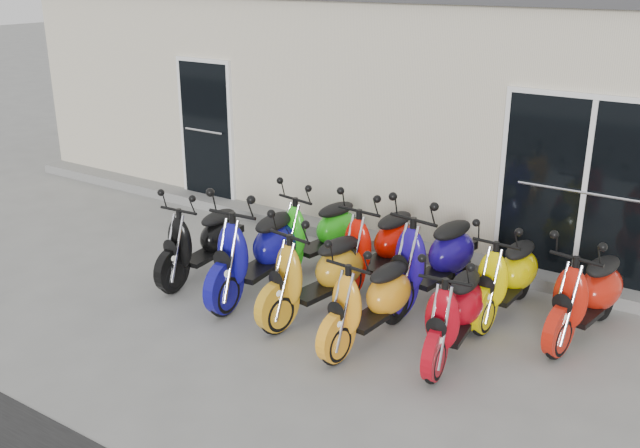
% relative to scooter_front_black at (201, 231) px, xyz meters
% --- Properties ---
extents(ground, '(80.00, 80.00, 0.00)m').
position_rel_scooter_front_black_xyz_m(ground, '(1.30, 0.07, -0.60)').
color(ground, gray).
rests_on(ground, ground).
extents(building, '(14.00, 6.00, 3.20)m').
position_rel_scooter_front_black_xyz_m(building, '(1.30, 5.27, 1.00)').
color(building, beige).
rests_on(building, ground).
extents(front_step, '(14.00, 0.40, 0.15)m').
position_rel_scooter_front_black_xyz_m(front_step, '(1.30, 2.09, -0.53)').
color(front_step, gray).
rests_on(front_step, ground).
extents(door_left, '(1.07, 0.08, 2.22)m').
position_rel_scooter_front_black_xyz_m(door_left, '(-1.90, 2.24, 0.66)').
color(door_left, black).
rests_on(door_left, front_step).
extents(door_right, '(2.02, 0.08, 2.22)m').
position_rel_scooter_front_black_xyz_m(door_right, '(3.90, 2.24, 0.66)').
color(door_right, black).
rests_on(door_right, front_step).
extents(scooter_front_black, '(0.71, 1.67, 1.20)m').
position_rel_scooter_front_black_xyz_m(scooter_front_black, '(0.00, 0.00, 0.00)').
color(scooter_front_black, black).
rests_on(scooter_front_black, ground).
extents(scooter_front_blue, '(0.84, 1.92, 1.38)m').
position_rel_scooter_front_black_xyz_m(scooter_front_blue, '(0.87, -0.02, 0.09)').
color(scooter_front_blue, '#100D80').
rests_on(scooter_front_blue, ground).
extents(scooter_front_orange_a, '(0.89, 1.80, 1.27)m').
position_rel_scooter_front_black_xyz_m(scooter_front_orange_a, '(1.74, -0.07, 0.04)').
color(scooter_front_orange_a, gold).
rests_on(scooter_front_orange_a, ground).
extents(scooter_front_orange_b, '(0.71, 1.64, 1.18)m').
position_rel_scooter_front_black_xyz_m(scooter_front_orange_b, '(2.53, -0.28, -0.01)').
color(scooter_front_orange_b, '#FFA11D').
rests_on(scooter_front_orange_b, ground).
extents(scooter_front_red, '(0.76, 1.65, 1.18)m').
position_rel_scooter_front_black_xyz_m(scooter_front_red, '(3.34, -0.05, -0.01)').
color(scooter_front_red, '#AD0814').
rests_on(scooter_front_red, ground).
extents(scooter_back_green, '(0.86, 1.74, 1.23)m').
position_rel_scooter_front_black_xyz_m(scooter_back_green, '(1.00, 1.03, 0.01)').
color(scooter_back_green, '#29CC1A').
rests_on(scooter_back_green, ground).
extents(scooter_back_red, '(0.74, 1.78, 1.28)m').
position_rel_scooter_front_black_xyz_m(scooter_back_red, '(1.89, 1.00, 0.04)').
color(scooter_back_red, red).
rests_on(scooter_back_red, ground).
extents(scooter_back_blue, '(0.90, 1.91, 1.36)m').
position_rel_scooter_front_black_xyz_m(scooter_back_blue, '(2.63, 0.95, 0.08)').
color(scooter_back_blue, '#1C0B88').
rests_on(scooter_back_blue, ground).
extents(scooter_back_yellow, '(0.65, 1.63, 1.19)m').
position_rel_scooter_front_black_xyz_m(scooter_back_yellow, '(3.46, 1.06, -0.01)').
color(scooter_back_yellow, '#ECD500').
rests_on(scooter_back_yellow, ground).
extents(scooter_back_extra, '(0.86, 1.74, 1.23)m').
position_rel_scooter_front_black_xyz_m(scooter_back_extra, '(4.31, 1.03, 0.01)').
color(scooter_back_extra, red).
rests_on(scooter_back_extra, ground).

